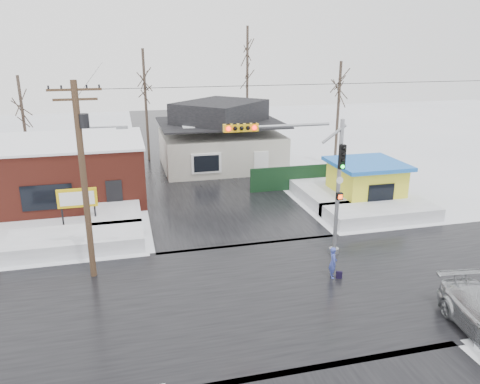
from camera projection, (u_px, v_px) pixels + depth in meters
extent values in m
plane|color=white|center=(279.00, 291.00, 20.61)|extent=(120.00, 120.00, 0.00)
cube|color=black|center=(279.00, 291.00, 20.61)|extent=(10.00, 120.00, 0.02)
cube|color=black|center=(279.00, 291.00, 20.61)|extent=(120.00, 10.00, 0.02)
cube|color=white|center=(77.00, 241.00, 24.86)|extent=(7.00, 3.00, 0.80)
cube|color=white|center=(381.00, 212.00, 29.05)|extent=(7.00, 3.00, 0.80)
cube|color=white|center=(116.00, 207.00, 29.94)|extent=(3.00, 8.00, 0.80)
cube|color=white|center=(319.00, 191.00, 33.20)|extent=(3.00, 8.00, 0.80)
cylinder|color=gray|center=(338.00, 189.00, 23.24)|extent=(0.20, 0.20, 7.00)
cylinder|color=gray|center=(334.00, 251.00, 24.27)|extent=(0.50, 0.50, 0.30)
cylinder|color=gray|center=(283.00, 126.00, 21.54)|extent=(4.60, 0.14, 0.14)
cube|color=gold|center=(241.00, 128.00, 21.08)|extent=(1.60, 0.28, 0.35)
sphere|color=#FF0C0C|center=(229.00, 129.00, 20.79)|extent=(0.20, 0.20, 0.20)
sphere|color=#FF0C0C|center=(255.00, 128.00, 21.07)|extent=(0.20, 0.20, 0.20)
cube|color=black|center=(342.00, 157.00, 22.54)|extent=(0.30, 0.22, 1.20)
sphere|color=#0CE533|center=(343.00, 167.00, 22.55)|extent=(0.18, 0.18, 0.18)
cube|color=black|center=(339.00, 196.00, 23.15)|extent=(0.30, 0.20, 0.35)
cylinder|color=#382619|center=(84.00, 184.00, 20.61)|extent=(0.28, 0.28, 9.00)
cube|color=#382619|center=(74.00, 90.00, 19.36)|extent=(2.20, 0.10, 0.10)
cube|color=#382619|center=(75.00, 99.00, 19.48)|extent=(1.80, 0.10, 0.10)
cylinder|color=black|center=(84.00, 121.00, 19.81)|extent=(0.44, 0.44, 0.60)
cylinder|color=gray|center=(100.00, 127.00, 20.06)|extent=(1.80, 0.08, 0.08)
cube|color=gray|center=(122.00, 127.00, 20.28)|extent=(0.50, 0.22, 0.12)
cube|color=maroon|center=(54.00, 171.00, 32.22)|extent=(12.00, 8.00, 4.00)
cube|color=white|center=(50.00, 142.00, 31.59)|extent=(12.20, 8.20, 0.15)
cube|color=black|center=(47.00, 197.00, 28.69)|extent=(3.00, 0.08, 1.60)
cube|color=black|center=(115.00, 197.00, 29.71)|extent=(1.00, 0.08, 2.20)
cylinder|color=black|center=(63.00, 217.00, 26.81)|extent=(0.10, 0.10, 1.80)
cylinder|color=black|center=(95.00, 215.00, 27.22)|extent=(0.10, 0.10, 1.80)
cube|color=gold|center=(77.00, 198.00, 26.68)|extent=(2.20, 0.18, 1.10)
cube|color=white|center=(77.00, 199.00, 26.58)|extent=(1.90, 0.02, 0.80)
cube|color=beige|center=(221.00, 150.00, 40.94)|extent=(10.00, 8.00, 3.00)
cube|color=black|center=(220.00, 123.00, 40.20)|extent=(10.40, 8.40, 0.12)
pyramid|color=black|center=(220.00, 111.00, 39.91)|extent=(9.00, 7.00, 1.80)
cube|color=maroon|center=(253.00, 108.00, 41.57)|extent=(0.70, 0.70, 1.40)
cube|color=white|center=(206.00, 163.00, 36.76)|extent=(2.40, 0.12, 1.60)
cube|color=yellow|center=(365.00, 184.00, 31.66)|extent=(4.00, 4.00, 2.60)
cube|color=blue|center=(367.00, 164.00, 31.22)|extent=(4.60, 4.60, 0.25)
cube|color=black|center=(381.00, 193.00, 29.78)|extent=(1.80, 0.06, 1.20)
cube|color=black|center=(302.00, 177.00, 34.78)|extent=(8.00, 0.12, 1.80)
cylinder|color=#332821|center=(146.00, 106.00, 42.17)|extent=(0.24, 0.24, 10.00)
cylinder|color=#332821|center=(247.00, 90.00, 46.04)|extent=(0.24, 0.24, 12.00)
cylinder|color=#332821|center=(338.00, 115.00, 40.50)|extent=(0.24, 0.24, 9.00)
cylinder|color=#332821|center=(24.00, 125.00, 38.30)|extent=(0.24, 0.24, 8.00)
imported|color=#3A48A3|center=(333.00, 263.00, 21.60)|extent=(0.48, 0.62, 1.51)
cube|color=black|center=(339.00, 275.00, 21.66)|extent=(0.30, 0.21, 0.35)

